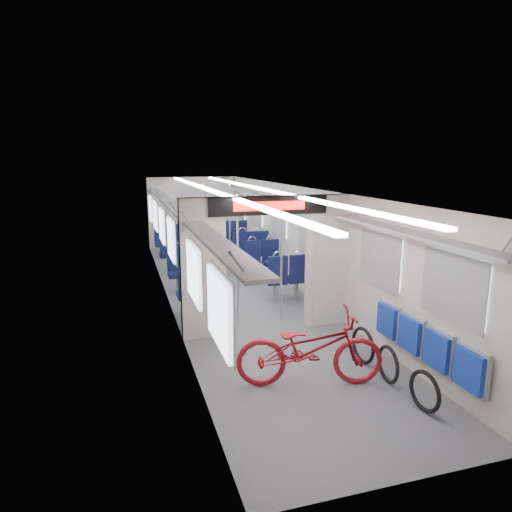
{
  "coord_description": "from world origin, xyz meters",
  "views": [
    {
      "loc": [
        -2.31,
        -9.09,
        2.9
      ],
      "look_at": [
        -0.01,
        -1.38,
        1.17
      ],
      "focal_mm": 32.0,
      "sensor_mm": 36.0,
      "label": 1
    }
  ],
  "objects_px": {
    "seat_bay_far_right": "(241,242)",
    "seat_bay_near_right": "(274,266)",
    "stanchion_far_left": "(204,232)",
    "seat_bay_near_left": "(195,277)",
    "flip_bench": "(424,342)",
    "seat_bay_far_left": "(173,244)",
    "bike_hoop_a": "(424,393)",
    "bike_hoop_c": "(363,347)",
    "stanchion_near_right": "(281,258)",
    "stanchion_near_left": "(238,260)",
    "bicycle": "(310,349)",
    "stanchion_far_right": "(230,231)",
    "bike_hoop_b": "(388,366)"
  },
  "relations": [
    {
      "from": "stanchion_near_right",
      "to": "stanchion_far_right",
      "type": "relative_size",
      "value": 1.0
    },
    {
      "from": "seat_bay_near_left",
      "to": "stanchion_near_right",
      "type": "bearing_deg",
      "value": -47.95
    },
    {
      "from": "flip_bench",
      "to": "seat_bay_far_right",
      "type": "height_order",
      "value": "seat_bay_far_right"
    },
    {
      "from": "bicycle",
      "to": "seat_bay_near_left",
      "type": "distance_m",
      "value": 4.02
    },
    {
      "from": "bicycle",
      "to": "stanchion_near_left",
      "type": "relative_size",
      "value": 0.83
    },
    {
      "from": "flip_bench",
      "to": "seat_bay_far_left",
      "type": "bearing_deg",
      "value": 105.85
    },
    {
      "from": "flip_bench",
      "to": "stanchion_far_right",
      "type": "bearing_deg",
      "value": 100.59
    },
    {
      "from": "bike_hoop_a",
      "to": "stanchion_near_left",
      "type": "xyz_separation_m",
      "value": [
        -1.34,
        3.49,
        0.92
      ]
    },
    {
      "from": "seat_bay_far_left",
      "to": "stanchion_far_left",
      "type": "relative_size",
      "value": 0.87
    },
    {
      "from": "bike_hoop_a",
      "to": "seat_bay_far_right",
      "type": "bearing_deg",
      "value": 90.14
    },
    {
      "from": "bike_hoop_c",
      "to": "flip_bench",
      "type": "bearing_deg",
      "value": -60.78
    },
    {
      "from": "bicycle",
      "to": "stanchion_near_left",
      "type": "distance_m",
      "value": 2.61
    },
    {
      "from": "seat_bay_far_left",
      "to": "stanchion_near_right",
      "type": "relative_size",
      "value": 0.87
    },
    {
      "from": "flip_bench",
      "to": "stanchion_near_left",
      "type": "bearing_deg",
      "value": 120.8
    },
    {
      "from": "bike_hoop_a",
      "to": "bike_hoop_c",
      "type": "bearing_deg",
      "value": 91.46
    },
    {
      "from": "flip_bench",
      "to": "seat_bay_near_left",
      "type": "bearing_deg",
      "value": 117.9
    },
    {
      "from": "stanchion_near_right",
      "to": "stanchion_far_right",
      "type": "bearing_deg",
      "value": 93.23
    },
    {
      "from": "seat_bay_near_right",
      "to": "stanchion_near_right",
      "type": "distance_m",
      "value": 2.12
    },
    {
      "from": "bicycle",
      "to": "seat_bay_near_left",
      "type": "height_order",
      "value": "seat_bay_near_left"
    },
    {
      "from": "stanchion_near_left",
      "to": "bicycle",
      "type": "bearing_deg",
      "value": -83.0
    },
    {
      "from": "flip_bench",
      "to": "seat_bay_near_right",
      "type": "height_order",
      "value": "seat_bay_near_right"
    },
    {
      "from": "bike_hoop_c",
      "to": "seat_bay_near_right",
      "type": "distance_m",
      "value": 4.03
    },
    {
      "from": "bike_hoop_b",
      "to": "seat_bay_far_left",
      "type": "relative_size",
      "value": 0.26
    },
    {
      "from": "bike_hoop_a",
      "to": "seat_bay_near_left",
      "type": "bearing_deg",
      "value": 111.08
    },
    {
      "from": "seat_bay_near_right",
      "to": "bike_hoop_c",
      "type": "bearing_deg",
      "value": -90.2
    },
    {
      "from": "stanchion_near_left",
      "to": "stanchion_near_right",
      "type": "relative_size",
      "value": 1.0
    },
    {
      "from": "seat_bay_far_right",
      "to": "stanchion_far_left",
      "type": "height_order",
      "value": "stanchion_far_left"
    },
    {
      "from": "seat_bay_near_left",
      "to": "seat_bay_far_right",
      "type": "bearing_deg",
      "value": 61.11
    },
    {
      "from": "bike_hoop_a",
      "to": "stanchion_far_right",
      "type": "height_order",
      "value": "stanchion_far_right"
    },
    {
      "from": "seat_bay_near_right",
      "to": "seat_bay_near_left",
      "type": "bearing_deg",
      "value": -165.77
    },
    {
      "from": "bike_hoop_c",
      "to": "stanchion_far_right",
      "type": "bearing_deg",
      "value": 97.54
    },
    {
      "from": "seat_bay_far_right",
      "to": "seat_bay_near_right",
      "type": "bearing_deg",
      "value": -90.0
    },
    {
      "from": "flip_bench",
      "to": "seat_bay_far_left",
      "type": "relative_size",
      "value": 1.07
    },
    {
      "from": "bicycle",
      "to": "seat_bay_near_right",
      "type": "xyz_separation_m",
      "value": [
        1.01,
        4.4,
        0.03
      ]
    },
    {
      "from": "stanchion_near_left",
      "to": "stanchion_far_left",
      "type": "distance_m",
      "value": 3.22
    },
    {
      "from": "bike_hoop_a",
      "to": "seat_bay_far_right",
      "type": "xyz_separation_m",
      "value": [
        -0.02,
        8.29,
        0.34
      ]
    },
    {
      "from": "bike_hoop_a",
      "to": "seat_bay_far_left",
      "type": "height_order",
      "value": "seat_bay_far_left"
    },
    {
      "from": "bike_hoop_b",
      "to": "seat_bay_near_right",
      "type": "bearing_deg",
      "value": 90.06
    },
    {
      "from": "flip_bench",
      "to": "seat_bay_near_left",
      "type": "relative_size",
      "value": 1.05
    },
    {
      "from": "stanchion_near_right",
      "to": "stanchion_far_right",
      "type": "distance_m",
      "value": 3.21
    },
    {
      "from": "seat_bay_near_left",
      "to": "seat_bay_far_right",
      "type": "height_order",
      "value": "seat_bay_far_right"
    },
    {
      "from": "stanchion_far_left",
      "to": "stanchion_far_right",
      "type": "relative_size",
      "value": 1.0
    },
    {
      "from": "flip_bench",
      "to": "seat_bay_near_left",
      "type": "distance_m",
      "value": 4.89
    },
    {
      "from": "flip_bench",
      "to": "bike_hoop_c",
      "type": "xyz_separation_m",
      "value": [
        -0.43,
        0.77,
        -0.34
      ]
    },
    {
      "from": "flip_bench",
      "to": "bike_hoop_b",
      "type": "relative_size",
      "value": 4.17
    },
    {
      "from": "bike_hoop_c",
      "to": "seat_bay_near_right",
      "type": "xyz_separation_m",
      "value": [
        0.01,
        4.02,
        0.28
      ]
    },
    {
      "from": "seat_bay_near_left",
      "to": "stanchion_far_right",
      "type": "distance_m",
      "value": 2.17
    },
    {
      "from": "seat_bay_far_right",
      "to": "flip_bench",
      "type": "bearing_deg",
      "value": -86.89
    },
    {
      "from": "seat_bay_near_left",
      "to": "stanchion_near_right",
      "type": "xyz_separation_m",
      "value": [
        1.34,
        -1.48,
        0.61
      ]
    },
    {
      "from": "bike_hoop_b",
      "to": "bicycle",
      "type": "bearing_deg",
      "value": 166.46
    }
  ]
}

